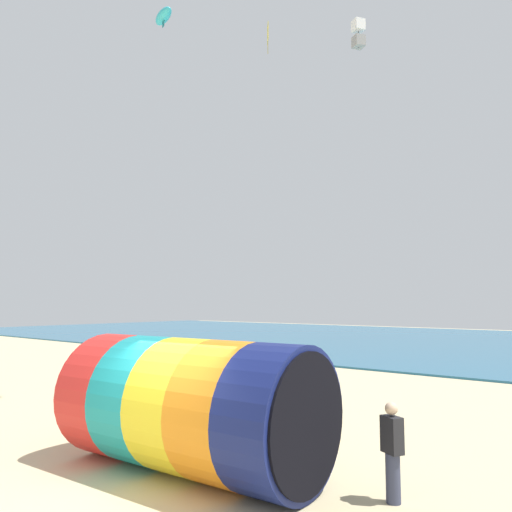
{
  "coord_description": "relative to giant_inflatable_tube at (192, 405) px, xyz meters",
  "views": [
    {
      "loc": [
        7.07,
        -5.41,
        3.26
      ],
      "look_at": [
        -0.22,
        3.44,
        4.34
      ],
      "focal_mm": 35.0,
      "sensor_mm": 36.0,
      "label": 1
    }
  ],
  "objects": [
    {
      "name": "giant_inflatable_tube",
      "position": [
        0.0,
        0.0,
        0.0
      ],
      "size": [
        5.43,
        2.9,
        2.56
      ],
      "color": "red",
      "rests_on": "ground"
    },
    {
      "name": "kite_yellow_diamond",
      "position": [
        -9.97,
        15.16,
        17.76
      ],
      "size": [
        0.51,
        0.58,
        1.81
      ],
      "color": "yellow"
    },
    {
      "name": "ground_plane",
      "position": [
        0.2,
        -1.44,
        -1.28
      ],
      "size": [
        120.0,
        120.0,
        0.0
      ],
      "primitive_type": "plane",
      "color": "#CCBA8C"
    },
    {
      "name": "kite_handler",
      "position": [
        3.61,
        1.12,
        -0.46
      ],
      "size": [
        0.42,
        0.36,
        1.62
      ],
      "color": "#383D56",
      "rests_on": "ground"
    },
    {
      "name": "kite_cyan_parafoil",
      "position": [
        -9.11,
        6.62,
        14.53
      ],
      "size": [
        1.52,
        0.97,
        0.72
      ],
      "color": "#2DB2C6"
    },
    {
      "name": "bystander_near_water",
      "position": [
        -5.8,
        9.29,
        -0.47
      ],
      "size": [
        0.41,
        0.33,
        1.61
      ],
      "color": "#726651",
      "rests_on": "ground"
    },
    {
      "name": "kite_white_box",
      "position": [
        -2.82,
        12.67,
        14.1
      ],
      "size": [
        0.65,
        0.65,
        1.35
      ],
      "color": "white"
    }
  ]
}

